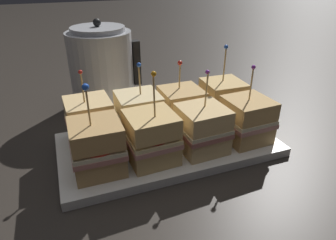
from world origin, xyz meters
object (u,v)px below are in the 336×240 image
sandwich_front_far_left (97,147)px  sandwich_front_far_right (247,120)px  sandwich_back_far_right (222,101)px  kettle_steel (102,68)px  sandwich_front_center_right (202,129)px  sandwich_back_center_right (181,108)px  serving_platter (168,145)px  sandwich_back_far_left (90,122)px  sandwich_back_center_left (139,115)px  sandwich_front_center_left (151,138)px

sandwich_front_far_left → sandwich_front_far_right: bearing=-0.3°
sandwich_back_far_right → kettle_steel: bearing=137.0°
sandwich_front_center_right → sandwich_back_center_right: bearing=90.7°
serving_platter → sandwich_front_center_right: sandwich_front_center_right is taller
sandwich_back_far_left → sandwich_front_far_left: bearing=-90.5°
sandwich_front_center_right → sandwich_back_center_right: 0.10m
kettle_steel → sandwich_back_far_left: bearing=-106.8°
serving_platter → kettle_steel: 0.30m
sandwich_front_center_right → sandwich_back_far_left: sandwich_front_center_right is taller
sandwich_front_far_right → sandwich_back_center_right: sandwich_front_far_right is taller
serving_platter → sandwich_back_center_left: bearing=135.8°
sandwich_back_center_left → kettle_steel: size_ratio=0.69×
sandwich_back_far_left → sandwich_back_center_right: size_ratio=1.04×
kettle_steel → sandwich_back_center_left: bearing=-81.2°
sandwich_front_far_left → sandwich_back_far_left: sandwich_front_far_left is taller
sandwich_front_center_left → sandwich_back_center_left: bearing=87.9°
sandwich_back_far_right → sandwich_front_center_right: bearing=-135.5°
sandwich_front_far_right → sandwich_back_center_right: 0.15m
kettle_steel → sandwich_front_far_left: bearing=-101.8°
sandwich_front_far_left → kettle_steel: 0.33m
serving_platter → sandwich_back_center_left: size_ratio=2.77×
serving_platter → sandwich_back_center_right: (0.05, 0.05, 0.06)m
sandwich_back_far_left → sandwich_back_center_left: size_ratio=0.99×
sandwich_front_far_right → sandwich_back_center_right: size_ratio=1.06×
kettle_steel → sandwich_front_far_right: bearing=-53.4°
sandwich_front_far_left → sandwich_back_center_right: bearing=25.8°
sandwich_front_center_left → sandwich_back_far_left: 0.14m
serving_platter → sandwich_front_center_right: size_ratio=2.73×
sandwich_back_far_left → sandwich_front_center_left: bearing=-46.8°
serving_platter → sandwich_back_far_right: 0.17m
sandwich_front_center_left → kettle_steel: size_ratio=0.76×
sandwich_back_far_right → sandwich_back_center_left: bearing=-178.9°
sandwich_front_center_right → sandwich_back_center_right: sandwich_front_center_right is taller
sandwich_back_far_left → sandwich_back_center_left: bearing=-3.9°
sandwich_front_center_right → sandwich_back_far_left: size_ratio=1.02×
serving_platter → sandwich_back_far_right: bearing=18.0°
sandwich_front_far_right → sandwich_back_far_right: (-0.00, 0.10, 0.00)m
sandwich_front_far_left → sandwich_front_center_left: sandwich_front_center_left is taller
sandwich_back_center_right → sandwich_back_far_right: 0.11m
sandwich_back_center_left → sandwich_back_far_right: 0.21m
sandwich_front_center_right → sandwich_back_far_right: size_ratio=0.92×
sandwich_front_far_left → kettle_steel: kettle_steel is taller
sandwich_front_far_left → sandwich_front_center_right: (0.20, -0.00, -0.00)m
serving_platter → sandwich_front_far_right: sandwich_front_far_right is taller
sandwich_front_center_right → sandwich_back_far_right: sandwich_back_far_right is taller
sandwich_front_center_right → kettle_steel: bearing=112.6°
sandwich_front_center_right → sandwich_front_far_right: (0.11, 0.00, -0.00)m
sandwich_front_far_left → kettle_steel: size_ratio=0.73×
sandwich_back_far_right → sandwich_front_far_left: bearing=-162.2°
sandwich_front_far_left → sandwich_back_center_right: sandwich_front_far_left is taller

